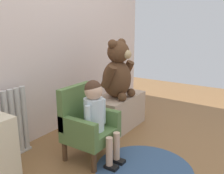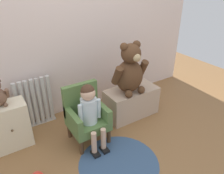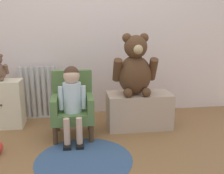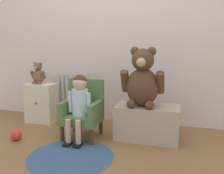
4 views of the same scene
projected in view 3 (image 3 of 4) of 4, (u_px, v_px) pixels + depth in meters
The scene contains 9 objects.
ground_plane at pixel (93, 157), 2.08m from camera, with size 6.00×6.00×0.00m, color brown.
back_wall at pixel (84, 14), 2.91m from camera, with size 3.80×0.05×2.40m, color beige.
radiator at pixel (39, 93), 2.92m from camera, with size 0.43×0.05×0.61m.
small_dresser at pixel (5, 104), 2.66m from camera, with size 0.37×0.27×0.51m.
child_armchair at pixel (73, 105), 2.45m from camera, with size 0.39×0.38×0.63m.
child_figure at pixel (72, 93), 2.31m from camera, with size 0.25×0.35×0.71m.
low_bench at pixel (139, 110), 2.67m from camera, with size 0.67×0.34×0.37m, color tan.
large_teddy_bear at pixel (135, 68), 2.53m from camera, with size 0.45×0.32×0.62m.
floor_rug at pixel (84, 159), 2.03m from camera, with size 0.79×0.79×0.01m, color #365072.
Camera 3 is at (-0.11, -1.89, 1.05)m, focal length 40.00 mm.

